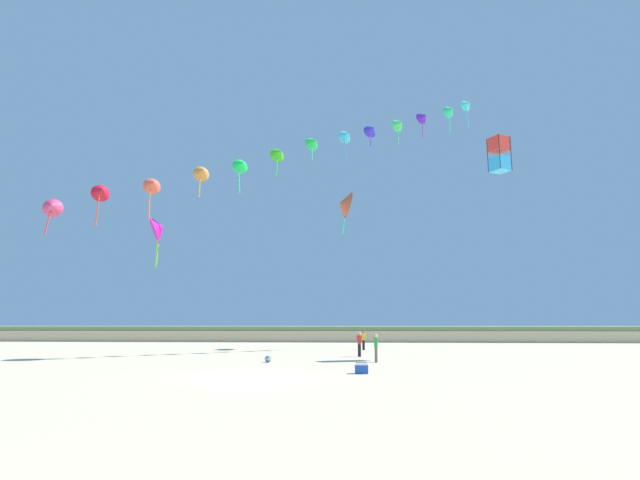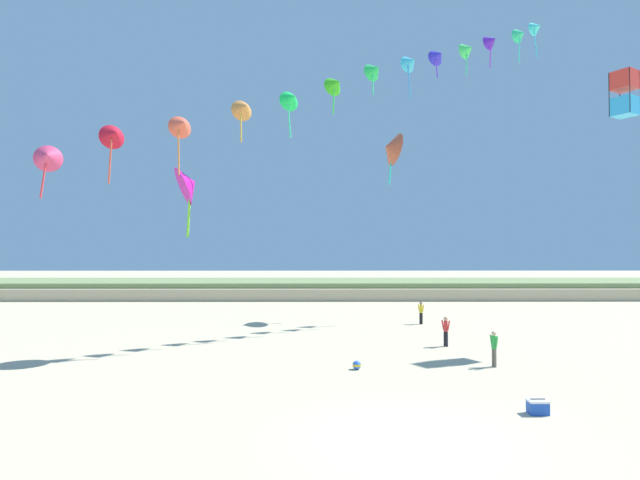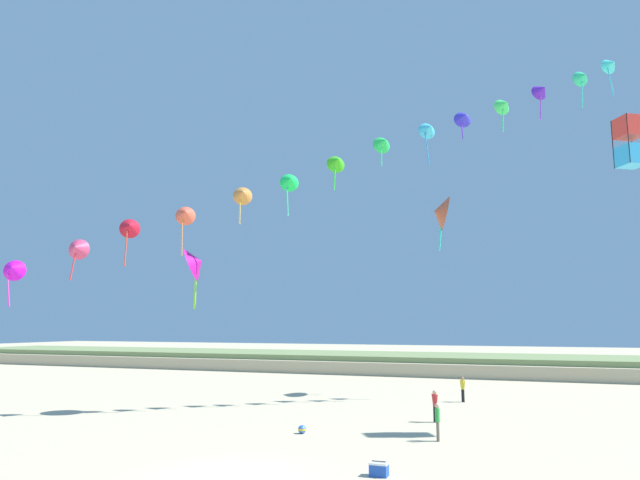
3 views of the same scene
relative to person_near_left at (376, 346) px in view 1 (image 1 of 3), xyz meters
The scene contains 11 objects.
ground_plane 9.69m from the person_near_left, 122.72° to the right, with size 240.00×240.00×0.00m, color beige.
dune_ridge 35.44m from the person_near_left, 98.47° to the left, with size 120.00×13.74×1.73m.
person_near_left is the anchor object (origin of this frame).
person_near_right 4.69m from the person_near_left, 100.66° to the left, with size 0.40×0.46×1.54m.
person_mid_center 12.68m from the person_near_left, 92.12° to the left, with size 0.41×0.45×1.53m.
kite_banner_string 16.41m from the person_near_left, 135.37° to the left, with size 34.42×23.70×23.29m.
large_kite_low_lead 15.87m from the person_near_left, 167.88° to the left, with size 2.03×2.34×3.62m.
large_kite_mid_trail 19.98m from the person_near_left, 97.23° to the left, with size 1.99×2.81×4.08m.
large_kite_high_solo 15.65m from the person_near_left, 27.79° to the left, with size 1.47×1.47×2.34m.
beach_cooler 6.27m from the person_near_left, 98.11° to the right, with size 0.58×0.41×0.46m.
beach_ball 5.93m from the person_near_left, behind, with size 0.36×0.36×0.36m.
Camera 1 is at (4.08, -19.83, 2.11)m, focal length 28.00 mm.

